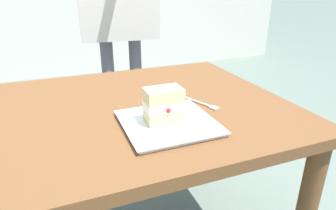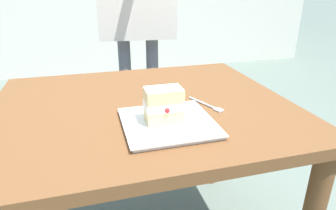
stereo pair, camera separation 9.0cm
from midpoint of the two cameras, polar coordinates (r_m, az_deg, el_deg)
patio_table at (r=1.17m, az=-7.82°, el=-5.14°), size 1.11×0.94×0.75m
dessert_plate at (r=0.95m, az=-2.71°, el=-3.58°), size 0.29×0.29×0.02m
cake_slice at (r=0.93m, az=-3.63°, el=-0.09°), size 0.12×0.08×0.11m
dessert_fork at (r=1.12m, az=4.30°, el=0.24°), size 0.08×0.16×0.01m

